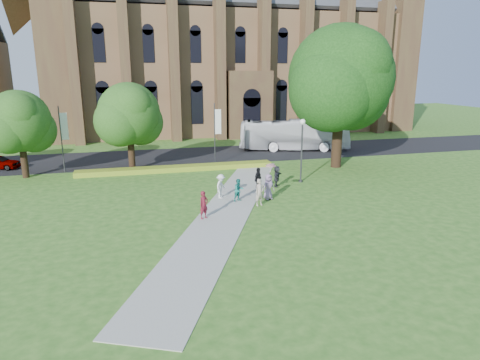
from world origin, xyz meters
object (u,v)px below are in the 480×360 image
object	(u,v)px
pedestrian_0	(204,205)
large_tree	(341,78)
tour_coach	(294,135)
streetlamp	(302,143)

from	to	relation	value
pedestrian_0	large_tree	bearing A→B (deg)	5.86
tour_coach	pedestrian_0	distance (m)	25.42
large_tree	tour_coach	bearing A→B (deg)	93.64
streetlamp	pedestrian_0	distance (m)	11.97
streetlamp	large_tree	distance (m)	8.73
streetlamp	tour_coach	size ratio (longest dim) A/B	0.42
large_tree	pedestrian_0	xyz separation A→B (m)	(-14.90, -11.51, -7.44)
streetlamp	tour_coach	xyz separation A→B (m)	(4.90, 13.98, -1.52)
tour_coach	pedestrian_0	size ratio (longest dim) A/B	7.13
tour_coach	pedestrian_0	world-z (taller)	tour_coach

